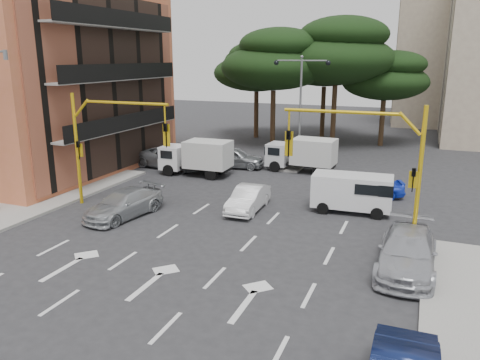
{
  "coord_description": "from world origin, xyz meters",
  "views": [
    {
      "loc": [
        8.61,
        -17.65,
        7.82
      ],
      "look_at": [
        -0.08,
        4.22,
        1.6
      ],
      "focal_mm": 35.0,
      "sensor_mm": 36.0,
      "label": 1
    }
  ],
  "objects_px": {
    "van_white": "(352,193)",
    "box_truck_a": "(196,158)",
    "box_truck_b": "(302,155)",
    "car_white_hatch": "(248,199)",
    "signal_mast_left": "(103,135)",
    "street_lamp_center": "(301,91)",
    "signal_mast_right": "(375,155)",
    "car_silver_wagon": "(124,204)",
    "car_silver_cross_a": "(174,157)",
    "car_silver_parked": "(407,252)",
    "car_silver_cross_b": "(234,157)",
    "car_blue_compact": "(369,186)"
  },
  "relations": [
    {
      "from": "car_silver_wagon",
      "to": "car_silver_cross_b",
      "type": "relative_size",
      "value": 1.05
    },
    {
      "from": "car_silver_parked",
      "to": "box_truck_b",
      "type": "xyz_separation_m",
      "value": [
        -7.63,
        13.87,
        0.45
      ]
    },
    {
      "from": "car_silver_wagon",
      "to": "car_silver_parked",
      "type": "height_order",
      "value": "car_silver_parked"
    },
    {
      "from": "street_lamp_center",
      "to": "car_silver_wagon",
      "type": "distance_m",
      "value": 16.54
    },
    {
      "from": "car_white_hatch",
      "to": "car_silver_wagon",
      "type": "height_order",
      "value": "car_silver_wagon"
    },
    {
      "from": "box_truck_b",
      "to": "van_white",
      "type": "bearing_deg",
      "value": -146.08
    },
    {
      "from": "car_silver_cross_a",
      "to": "car_silver_cross_b",
      "type": "relative_size",
      "value": 1.29
    },
    {
      "from": "street_lamp_center",
      "to": "van_white",
      "type": "relative_size",
      "value": 1.94
    },
    {
      "from": "signal_mast_left",
      "to": "car_blue_compact",
      "type": "xyz_separation_m",
      "value": [
        12.76,
        7.01,
        -3.22
      ]
    },
    {
      "from": "car_silver_cross_a",
      "to": "box_truck_b",
      "type": "height_order",
      "value": "box_truck_b"
    },
    {
      "from": "car_blue_compact",
      "to": "car_silver_cross_a",
      "type": "relative_size",
      "value": 0.69
    },
    {
      "from": "car_blue_compact",
      "to": "van_white",
      "type": "height_order",
      "value": "van_white"
    },
    {
      "from": "van_white",
      "to": "car_silver_cross_b",
      "type": "bearing_deg",
      "value": -129.83
    },
    {
      "from": "car_silver_parked",
      "to": "box_truck_a",
      "type": "relative_size",
      "value": 1.04
    },
    {
      "from": "van_white",
      "to": "signal_mast_right",
      "type": "bearing_deg",
      "value": 15.52
    },
    {
      "from": "car_silver_wagon",
      "to": "car_white_hatch",
      "type": "bearing_deg",
      "value": 40.16
    },
    {
      "from": "box_truck_b",
      "to": "car_white_hatch",
      "type": "bearing_deg",
      "value": -179.87
    },
    {
      "from": "box_truck_b",
      "to": "signal_mast_right",
      "type": "bearing_deg",
      "value": -150.04
    },
    {
      "from": "car_silver_wagon",
      "to": "car_silver_cross_a",
      "type": "bearing_deg",
      "value": 115.58
    },
    {
      "from": "street_lamp_center",
      "to": "car_silver_parked",
      "type": "height_order",
      "value": "street_lamp_center"
    },
    {
      "from": "signal_mast_right",
      "to": "car_blue_compact",
      "type": "distance_m",
      "value": 7.76
    },
    {
      "from": "car_silver_parked",
      "to": "box_truck_a",
      "type": "bearing_deg",
      "value": 144.2
    },
    {
      "from": "signal_mast_left",
      "to": "car_silver_cross_a",
      "type": "xyz_separation_m",
      "value": [
        -1.2,
        9.28,
        -3.1
      ]
    },
    {
      "from": "signal_mast_right",
      "to": "car_silver_wagon",
      "type": "distance_m",
      "value": 12.35
    },
    {
      "from": "car_silver_cross_a",
      "to": "van_white",
      "type": "xyz_separation_m",
      "value": [
        13.43,
        -5.27,
        0.22
      ]
    },
    {
      "from": "car_silver_parked",
      "to": "van_white",
      "type": "xyz_separation_m",
      "value": [
        -3.01,
        6.24,
        0.26
      ]
    },
    {
      "from": "car_silver_cross_b",
      "to": "box_truck_b",
      "type": "bearing_deg",
      "value": -90.11
    },
    {
      "from": "car_silver_parked",
      "to": "van_white",
      "type": "relative_size",
      "value": 1.27
    },
    {
      "from": "signal_mast_left",
      "to": "street_lamp_center",
      "type": "xyz_separation_m",
      "value": [
        6.8,
        14.01,
        1.54
      ]
    },
    {
      "from": "signal_mast_left",
      "to": "car_silver_cross_b",
      "type": "height_order",
      "value": "signal_mast_left"
    },
    {
      "from": "box_truck_a",
      "to": "street_lamp_center",
      "type": "bearing_deg",
      "value": -44.2
    },
    {
      "from": "street_lamp_center",
      "to": "box_truck_a",
      "type": "distance_m",
      "value": 9.21
    },
    {
      "from": "signal_mast_right",
      "to": "box_truck_b",
      "type": "distance_m",
      "value": 13.37
    },
    {
      "from": "car_silver_cross_b",
      "to": "van_white",
      "type": "height_order",
      "value": "van_white"
    },
    {
      "from": "street_lamp_center",
      "to": "signal_mast_left",
      "type": "bearing_deg",
      "value": -115.91
    },
    {
      "from": "signal_mast_left",
      "to": "signal_mast_right",
      "type": "bearing_deg",
      "value": 0.0
    },
    {
      "from": "car_silver_cross_b",
      "to": "car_silver_parked",
      "type": "bearing_deg",
      "value": -144.25
    },
    {
      "from": "box_truck_a",
      "to": "box_truck_b",
      "type": "bearing_deg",
      "value": -61.69
    },
    {
      "from": "van_white",
      "to": "box_truck_a",
      "type": "height_order",
      "value": "box_truck_a"
    },
    {
      "from": "car_silver_cross_a",
      "to": "box_truck_a",
      "type": "distance_m",
      "value": 2.78
    },
    {
      "from": "car_white_hatch",
      "to": "box_truck_a",
      "type": "bearing_deg",
      "value": 134.1
    },
    {
      "from": "street_lamp_center",
      "to": "signal_mast_right",
      "type": "bearing_deg",
      "value": -64.09
    },
    {
      "from": "car_silver_cross_a",
      "to": "signal_mast_right",
      "type": "bearing_deg",
      "value": -111.74
    },
    {
      "from": "signal_mast_right",
      "to": "car_blue_compact",
      "type": "xyz_separation_m",
      "value": [
        -0.85,
        7.01,
        -3.22
      ]
    },
    {
      "from": "car_silver_cross_a",
      "to": "box_truck_a",
      "type": "bearing_deg",
      "value": -107.2
    },
    {
      "from": "car_white_hatch",
      "to": "car_silver_cross_a",
      "type": "xyz_separation_m",
      "value": [
        -8.39,
        7.07,
        0.15
      ]
    },
    {
      "from": "signal_mast_right",
      "to": "car_white_hatch",
      "type": "xyz_separation_m",
      "value": [
        -6.42,
        2.21,
        -3.25
      ]
    },
    {
      "from": "car_blue_compact",
      "to": "van_white",
      "type": "distance_m",
      "value": 3.06
    },
    {
      "from": "car_silver_cross_a",
      "to": "van_white",
      "type": "height_order",
      "value": "van_white"
    },
    {
      "from": "signal_mast_left",
      "to": "car_silver_wagon",
      "type": "bearing_deg",
      "value": -30.01
    }
  ]
}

